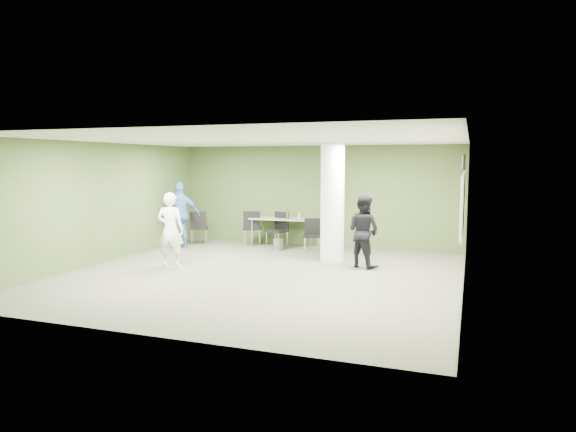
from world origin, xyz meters
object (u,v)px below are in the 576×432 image
at_px(folding_table, 282,220).
at_px(chair_back_left, 199,225).
at_px(man_blue, 180,215).
at_px(woman_white, 170,230).
at_px(man_black, 363,231).

xyz_separation_m(folding_table, chair_back_left, (-2.33, -0.50, -0.19)).
bearing_deg(chair_back_left, man_blue, 46.13).
bearing_deg(man_blue, chair_back_left, -140.49).
bearing_deg(man_blue, folding_table, 172.52).
bearing_deg(woman_white, man_black, -172.95).
height_order(folding_table, man_black, man_black).
relative_size(chair_back_left, man_black, 0.60).
distance_m(chair_back_left, man_black, 5.25).
height_order(folding_table, chair_back_left, folding_table).
bearing_deg(man_black, folding_table, -12.30).
distance_m(folding_table, man_black, 3.36).
relative_size(folding_table, man_black, 1.07).
xyz_separation_m(chair_back_left, woman_white, (0.94, -2.92, 0.28)).
height_order(chair_back_left, woman_white, woman_white).
bearing_deg(woman_white, man_blue, -75.30).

